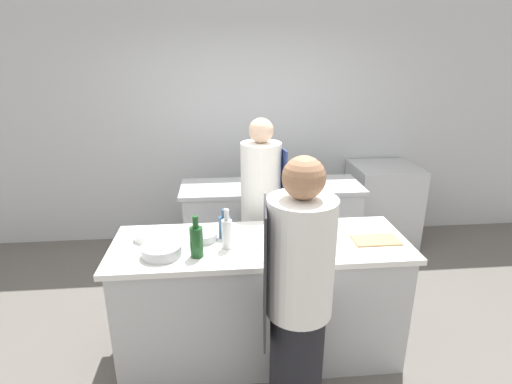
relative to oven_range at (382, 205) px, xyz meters
name	(u,v)px	position (x,y,z in m)	size (l,w,h in m)	color
ground_plane	(260,348)	(-1.63, -1.74, -0.48)	(16.00, 16.00, 0.00)	#605B56
wall_back	(242,124)	(-1.63, 0.39, 0.92)	(8.00, 0.06, 2.80)	silver
prep_counter	(260,297)	(-1.63, -1.74, -0.01)	(2.09, 0.73, 0.93)	#B7BABC
pass_counter	(271,227)	(-1.39, -0.49, -0.01)	(1.82, 0.60, 0.93)	#B7BABC
oven_range	(382,205)	(0.00, 0.00, 0.00)	(0.73, 0.68, 0.96)	#B7BABC
chef_at_prep_near	(298,301)	(-1.48, -2.35, 0.37)	(0.41, 0.39, 1.70)	black
chef_at_stove	(261,215)	(-1.56, -1.08, 0.38)	(0.37, 0.35, 1.70)	black
bottle_olive_oil	(196,241)	(-2.07, -1.91, 0.56)	(0.09, 0.09, 0.28)	#19471E
bottle_vinegar	(227,233)	(-1.87, -1.81, 0.56)	(0.07, 0.07, 0.28)	silver
bottle_wine	(320,235)	(-1.26, -1.91, 0.57)	(0.08, 0.08, 0.29)	#5B2319
bottle_cooking_oil	(317,215)	(-1.19, -1.56, 0.56)	(0.08, 0.08, 0.28)	#B2A84C
bottle_sauce	(281,217)	(-1.45, -1.49, 0.53)	(0.09, 0.09, 0.20)	black
bottle_water	(225,226)	(-1.88, -1.64, 0.53)	(0.09, 0.09, 0.21)	#2D5175
bowl_mixing_large	(148,236)	(-2.43, -1.62, 0.48)	(0.19, 0.19, 0.06)	white
bowl_prep_small	(204,237)	(-2.03, -1.68, 0.48)	(0.19, 0.19, 0.06)	#B7BABC
bowl_ceramic_blue	(162,250)	(-2.30, -1.88, 0.49)	(0.26, 0.26, 0.07)	#B7BABC
cutting_board	(376,240)	(-0.82, -1.80, 0.46)	(0.33, 0.18, 0.01)	tan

